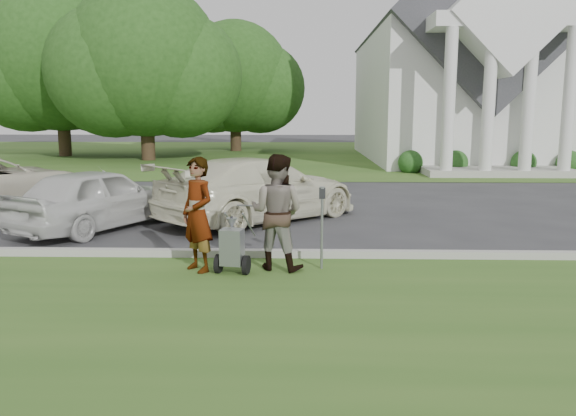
{
  "coord_description": "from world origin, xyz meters",
  "views": [
    {
      "loc": [
        0.69,
        -9.43,
        2.62
      ],
      "look_at": [
        0.44,
        0.0,
        1.02
      ],
      "focal_mm": 35.0,
      "sensor_mm": 36.0,
      "label": 1
    }
  ],
  "objects_px": {
    "tree_back": "(235,82)",
    "tree_far": "(59,62)",
    "tree_left": "(145,67)",
    "parking_meter_near": "(322,218)",
    "car_c": "(260,189)",
    "striping_cart": "(232,248)",
    "person_right": "(277,213)",
    "person_left": "(198,216)",
    "car_b": "(98,198)",
    "church": "(452,53)"
  },
  "relations": [
    {
      "from": "tree_back",
      "to": "tree_far",
      "type": "bearing_deg",
      "value": -153.44
    },
    {
      "from": "tree_left",
      "to": "parking_meter_near",
      "type": "height_order",
      "value": "tree_left"
    },
    {
      "from": "tree_back",
      "to": "parking_meter_near",
      "type": "relative_size",
      "value": 6.79
    },
    {
      "from": "tree_far",
      "to": "car_c",
      "type": "relative_size",
      "value": 2.16
    },
    {
      "from": "striping_cart",
      "to": "car_c",
      "type": "bearing_deg",
      "value": 98.62
    },
    {
      "from": "person_right",
      "to": "car_c",
      "type": "distance_m",
      "value": 4.43
    },
    {
      "from": "person_left",
      "to": "tree_back",
      "type": "bearing_deg",
      "value": 140.11
    },
    {
      "from": "tree_back",
      "to": "striping_cart",
      "type": "height_order",
      "value": "tree_back"
    },
    {
      "from": "striping_cart",
      "to": "parking_meter_near",
      "type": "distance_m",
      "value": 1.57
    },
    {
      "from": "tree_left",
      "to": "parking_meter_near",
      "type": "relative_size",
      "value": 7.51
    },
    {
      "from": "tree_left",
      "to": "tree_back",
      "type": "xyz_separation_m",
      "value": [
        4.0,
        8.0,
        -0.38
      ]
    },
    {
      "from": "tree_back",
      "to": "car_b",
      "type": "distance_m",
      "value": 27.24
    },
    {
      "from": "person_right",
      "to": "parking_meter_near",
      "type": "relative_size",
      "value": 1.37
    },
    {
      "from": "tree_far",
      "to": "striping_cart",
      "type": "relative_size",
      "value": 10.16
    },
    {
      "from": "person_left",
      "to": "tree_left",
      "type": "bearing_deg",
      "value": 151.84
    },
    {
      "from": "parking_meter_near",
      "to": "tree_left",
      "type": "bearing_deg",
      "value": 112.15
    },
    {
      "from": "tree_left",
      "to": "person_right",
      "type": "xyz_separation_m",
      "value": [
        8.27,
        -22.19,
        -4.14
      ]
    },
    {
      "from": "church",
      "to": "car_c",
      "type": "height_order",
      "value": "church"
    },
    {
      "from": "striping_cart",
      "to": "person_right",
      "type": "bearing_deg",
      "value": 32.73
    },
    {
      "from": "tree_left",
      "to": "car_b",
      "type": "relative_size",
      "value": 2.53
    },
    {
      "from": "church",
      "to": "person_right",
      "type": "bearing_deg",
      "value": -110.55
    },
    {
      "from": "church",
      "to": "person_left",
      "type": "distance_m",
      "value": 26.02
    },
    {
      "from": "tree_left",
      "to": "car_c",
      "type": "bearing_deg",
      "value": -66.76
    },
    {
      "from": "person_right",
      "to": "tree_back",
      "type": "bearing_deg",
      "value": -63.34
    },
    {
      "from": "striping_cart",
      "to": "car_b",
      "type": "xyz_separation_m",
      "value": [
        -3.5,
        3.55,
        0.28
      ]
    },
    {
      "from": "church",
      "to": "person_right",
      "type": "relative_size",
      "value": 12.42
    },
    {
      "from": "church",
      "to": "car_c",
      "type": "bearing_deg",
      "value": -116.31
    },
    {
      "from": "person_right",
      "to": "car_c",
      "type": "height_order",
      "value": "person_right"
    },
    {
      "from": "tree_left",
      "to": "car_b",
      "type": "bearing_deg",
      "value": -77.91
    },
    {
      "from": "parking_meter_near",
      "to": "tree_far",
      "type": "bearing_deg",
      "value": 120.83
    },
    {
      "from": "tree_far",
      "to": "person_left",
      "type": "distance_m",
      "value": 28.87
    },
    {
      "from": "church",
      "to": "tree_far",
      "type": "bearing_deg",
      "value": 175.34
    },
    {
      "from": "person_left",
      "to": "car_b",
      "type": "bearing_deg",
      "value": 174.99
    },
    {
      "from": "parking_meter_near",
      "to": "car_b",
      "type": "relative_size",
      "value": 0.34
    },
    {
      "from": "tree_far",
      "to": "church",
      "type": "bearing_deg",
      "value": -4.66
    },
    {
      "from": "striping_cart",
      "to": "car_b",
      "type": "distance_m",
      "value": 4.99
    },
    {
      "from": "church",
      "to": "striping_cart",
      "type": "xyz_separation_m",
      "value": [
        -9.46,
        -23.62,
        -5.5
      ]
    },
    {
      "from": "tree_back",
      "to": "striping_cart",
      "type": "xyz_separation_m",
      "value": [
        3.55,
        -30.49,
        -4.29
      ]
    },
    {
      "from": "person_right",
      "to": "parking_meter_near",
      "type": "height_order",
      "value": "person_right"
    },
    {
      "from": "church",
      "to": "tree_back",
      "type": "xyz_separation_m",
      "value": [
        -13.01,
        6.87,
        -1.21
      ]
    },
    {
      "from": "tree_far",
      "to": "person_right",
      "type": "relative_size",
      "value": 6.0
    },
    {
      "from": "person_right",
      "to": "car_b",
      "type": "height_order",
      "value": "person_right"
    },
    {
      "from": "church",
      "to": "striping_cart",
      "type": "height_order",
      "value": "church"
    },
    {
      "from": "person_right",
      "to": "car_c",
      "type": "bearing_deg",
      "value": -63.28
    },
    {
      "from": "car_b",
      "to": "tree_left",
      "type": "bearing_deg",
      "value": -50.89
    },
    {
      "from": "tree_back",
      "to": "person_right",
      "type": "distance_m",
      "value": 30.72
    },
    {
      "from": "church",
      "to": "car_b",
      "type": "relative_size",
      "value": 5.74
    },
    {
      "from": "striping_cart",
      "to": "tree_back",
      "type": "bearing_deg",
      "value": 106.42
    },
    {
      "from": "church",
      "to": "striping_cart",
      "type": "distance_m",
      "value": 26.03
    },
    {
      "from": "person_right",
      "to": "tree_far",
      "type": "bearing_deg",
      "value": -41.85
    }
  ]
}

